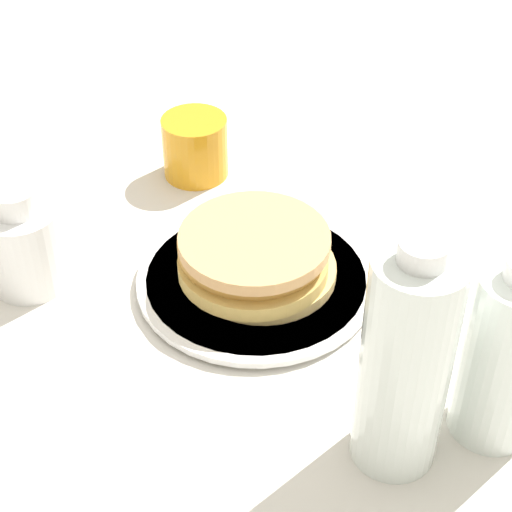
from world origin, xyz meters
name	(u,v)px	position (x,y,z in m)	size (l,w,h in m)	color
ground_plane	(284,295)	(0.00, 0.00, 0.00)	(4.00, 4.00, 0.00)	silver
plate	(256,280)	(-0.02, 0.02, 0.01)	(0.26, 0.26, 0.01)	white
pancake_stack	(255,255)	(-0.03, 0.02, 0.04)	(0.17, 0.17, 0.06)	#DCB66B
juice_glass	(195,147)	(-0.05, 0.25, 0.04)	(0.08, 0.08, 0.08)	orange
cream_jug	(24,244)	(-0.26, 0.09, 0.05)	(0.08, 0.08, 0.12)	white
water_bottle_near	(405,363)	(0.04, -0.22, 0.11)	(0.07, 0.07, 0.23)	silver
water_bottle_mid	(506,355)	(0.13, -0.21, 0.09)	(0.07, 0.07, 0.19)	silver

